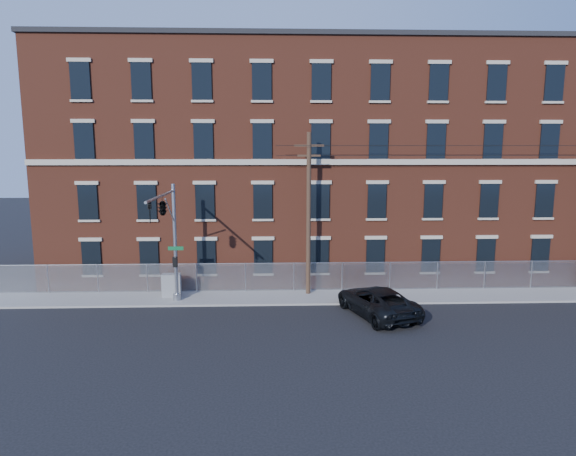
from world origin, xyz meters
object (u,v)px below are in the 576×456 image
Objects in this scene: utility_pole_near at (309,211)px; pickup_truck at (377,301)px; traffic_signal_mast at (166,219)px; utility_cabinet at (171,285)px.

pickup_truck is (3.51, -3.94, -4.54)m from utility_pole_near.
traffic_signal_mast is 12.40m from pickup_truck.
traffic_signal_mast is at bearing -83.90° from utility_cabinet.
pickup_truck is 12.51m from utility_cabinet.
utility_pole_near is at bearing 23.14° from traffic_signal_mast.
traffic_signal_mast is at bearing -156.86° from utility_pole_near.
pickup_truck is at bearing -48.29° from utility_pole_near.
utility_cabinet is (-8.47, -0.35, -4.51)m from utility_pole_near.
utility_pole_near reaches higher than traffic_signal_mast.
pickup_truck reaches higher than utility_cabinet.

